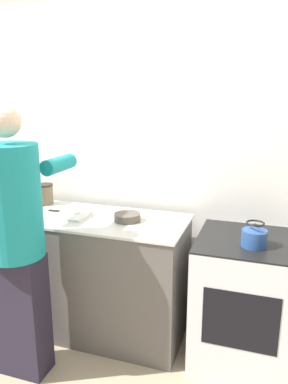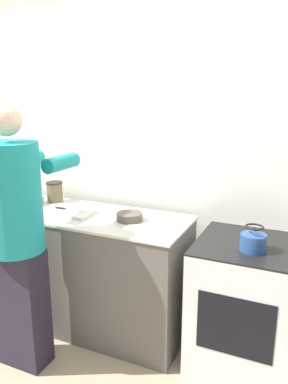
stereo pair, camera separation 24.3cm
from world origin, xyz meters
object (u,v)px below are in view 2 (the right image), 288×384
at_px(person, 17,232).
at_px(knife, 68,209).
at_px(oven, 244,305).
at_px(bowl_prep, 130,217).
at_px(canister_jar, 55,192).
at_px(kettle, 253,240).
at_px(cutting_board, 70,212).

relative_size(person, knife, 7.08).
xyz_separation_m(oven, person, (-1.36, -0.59, 0.51)).
height_order(bowl_prep, canister_jar, canister_jar).
relative_size(person, kettle, 11.02).
bearing_deg(person, bowl_prep, 47.28).
height_order(kettle, canister_jar, canister_jar).
relative_size(kettle, bowl_prep, 0.84).
bearing_deg(cutting_board, canister_jar, 143.40).
height_order(cutting_board, knife, knife).
xyz_separation_m(person, canister_jar, (-0.27, 0.75, 0.06)).
distance_m(kettle, bowl_prep, 0.88).
bearing_deg(cutting_board, kettle, -1.69).
xyz_separation_m(cutting_board, canister_jar, (-0.31, 0.23, 0.08)).
distance_m(cutting_board, knife, 0.04).
xyz_separation_m(oven, knife, (-1.35, -0.04, 0.51)).
bearing_deg(canister_jar, cutting_board, -36.60).
height_order(person, bowl_prep, person).
bearing_deg(bowl_prep, cutting_board, -174.64).
relative_size(cutting_board, canister_jar, 2.13).
distance_m(oven, cutting_board, 1.41).
bearing_deg(kettle, knife, 177.16).
bearing_deg(person, cutting_board, 85.90).
xyz_separation_m(person, kettle, (1.40, 0.48, 0.00)).
bearing_deg(oven, person, -156.67).
bearing_deg(kettle, canister_jar, 170.84).
height_order(knife, canister_jar, canister_jar).
height_order(cutting_board, canister_jar, canister_jar).
relative_size(cutting_board, knife, 1.44).
xyz_separation_m(knife, kettle, (1.39, -0.07, 0.00)).
relative_size(oven, canister_jar, 5.26).
height_order(knife, bowl_prep, bowl_prep).
bearing_deg(person, kettle, 18.91).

